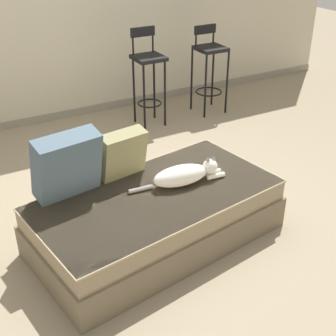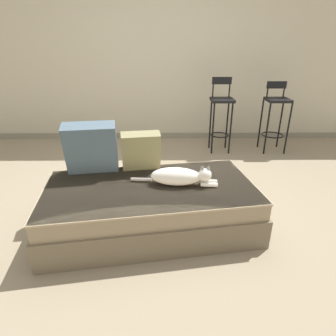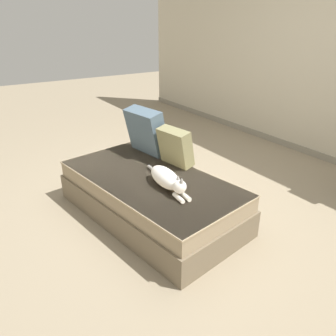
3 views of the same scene
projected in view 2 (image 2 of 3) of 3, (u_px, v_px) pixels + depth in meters
ground_plane at (153, 203)px, 2.89m from camera, size 16.00×16.00×0.00m
wall_back_panel at (157, 58)px, 4.42m from camera, size 8.00×0.10×2.60m
wall_baseboard_trim at (158, 135)px, 4.88m from camera, size 8.00×0.02×0.09m
couch at (151, 206)px, 2.44m from camera, size 1.90×1.18×0.40m
throw_pillow_corner at (91, 148)px, 2.51m from camera, size 0.49×0.32×0.48m
throw_pillow_middle at (141, 151)px, 2.60m from camera, size 0.38×0.25×0.37m
cat at (179, 176)px, 2.35m from camera, size 0.74×0.20×0.19m
bar_stool_near_window at (221, 109)px, 4.08m from camera, size 0.32×0.32×1.07m
bar_stool_by_doorway at (276, 111)px, 4.09m from camera, size 0.33×0.33×1.01m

